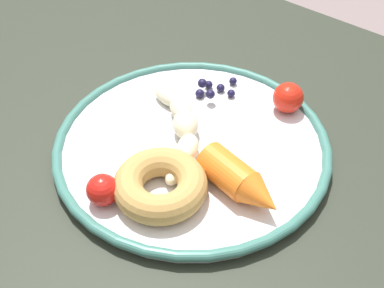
{
  "coord_description": "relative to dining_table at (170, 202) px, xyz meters",
  "views": [
    {
      "loc": [
        -0.3,
        0.32,
        1.17
      ],
      "look_at": [
        -0.02,
        -0.02,
        0.75
      ],
      "focal_mm": 49.22,
      "sensor_mm": 36.0,
      "label": 1
    }
  ],
  "objects": [
    {
      "name": "carrot_orange",
      "position": [
        -0.11,
        0.0,
        0.11
      ],
      "size": [
        0.11,
        0.06,
        0.04
      ],
      "color": "orange",
      "rests_on": "plate"
    },
    {
      "name": "plate",
      "position": [
        -0.02,
        -0.02,
        0.09
      ],
      "size": [
        0.32,
        0.32,
        0.02
      ],
      "color": "silver",
      "rests_on": "dining_table"
    },
    {
      "name": "tomato_near",
      "position": [
        0.0,
        0.1,
        0.11
      ],
      "size": [
        0.03,
        0.03,
        0.03
      ],
      "primitive_type": "sphere",
      "color": "red",
      "rests_on": "plate"
    },
    {
      "name": "blueberry_pile",
      "position": [
        0.02,
        -0.12,
        0.1
      ],
      "size": [
        0.04,
        0.06,
        0.02
      ],
      "color": "#191638",
      "rests_on": "plate"
    },
    {
      "name": "donut",
      "position": [
        -0.04,
        0.06,
        0.11
      ],
      "size": [
        0.11,
        0.11,
        0.03
      ],
      "primitive_type": "torus",
      "rotation": [
        0.0,
        0.0,
        1.41
      ],
      "color": "tan",
      "rests_on": "plate"
    },
    {
      "name": "banana",
      "position": [
        0.0,
        -0.03,
        0.11
      ],
      "size": [
        0.13,
        0.13,
        0.03
      ],
      "color": "beige",
      "rests_on": "plate"
    },
    {
      "name": "tomato_mid",
      "position": [
        -0.07,
        -0.15,
        0.11
      ],
      "size": [
        0.04,
        0.04,
        0.04
      ],
      "primitive_type": "sphere",
      "color": "red",
      "rests_on": "plate"
    },
    {
      "name": "dining_table",
      "position": [
        0.0,
        0.0,
        0.0
      ],
      "size": [
        1.28,
        0.81,
        0.74
      ],
      "color": "#282E23",
      "rests_on": "ground_plane"
    }
  ]
}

